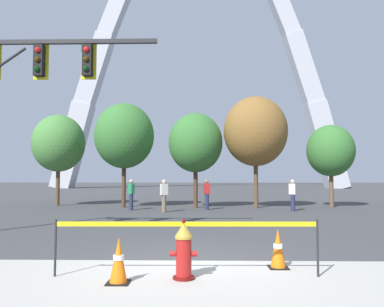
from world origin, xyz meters
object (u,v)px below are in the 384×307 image
Objects in this scene: traffic_cone_mid_sidewalk at (278,249)px; monument_arch at (198,59)px; pedestrian_near_trees at (293,195)px; fire_hydrant at (184,251)px; pedestrian_walking_left at (131,194)px; traffic_signal_gantry at (2,88)px; pedestrian_walking_right at (164,195)px; pedestrian_standing_center at (207,194)px; traffic_cone_by_hydrant at (119,261)px.

monument_arch is (-1.73, 53.61, 20.69)m from traffic_cone_mid_sidewalk.
monument_arch is at bearing 96.84° from pedestrian_near_trees.
pedestrian_walking_left is (-3.32, 13.37, 0.35)m from fire_hydrant.
fire_hydrant is 0.02× the size of monument_arch.
pedestrian_walking_left is 1.00× the size of pedestrian_near_trees.
traffic_signal_gantry is at bearing -102.87° from pedestrian_walking_left.
pedestrian_walking_right is 1.00× the size of pedestrian_near_trees.
monument_arch reaches higher than pedestrian_near_trees.
monument_arch is 30.62× the size of pedestrian_walking_right.
pedestrian_standing_center is 4.39m from pedestrian_near_trees.
monument_arch reaches higher than pedestrian_standing_center.
pedestrian_standing_center is at bearing 94.91° from traffic_cone_mid_sidewalk.
traffic_cone_mid_sidewalk is (1.73, 0.79, -0.11)m from fire_hydrant.
traffic_cone_mid_sidewalk is 0.11× the size of traffic_signal_gantry.
pedestrian_walking_left is (-5.05, 12.58, 0.46)m from traffic_cone_mid_sidewalk.
pedestrian_walking_left is (-2.29, 13.66, 0.46)m from traffic_cone_by_hydrant.
pedestrian_standing_center is 1.00× the size of pedestrian_near_trees.
traffic_signal_gantry reaches higher than traffic_cone_by_hydrant.
monument_arch is at bearing 85.37° from pedestrian_walking_left.
traffic_signal_gantry is 4.04× the size of pedestrian_walking_right.
traffic_signal_gantry reaches higher than traffic_cone_mid_sidewalk.
traffic_cone_by_hydrant is 0.46× the size of pedestrian_standing_center.
fire_hydrant is 13.93m from pedestrian_near_trees.
fire_hydrant reaches higher than traffic_cone_by_hydrant.
fire_hydrant is at bearing -92.60° from pedestrian_standing_center.
traffic_cone_mid_sidewalk is at bearing -74.23° from pedestrian_walking_right.
pedestrian_standing_center is at bearing 171.27° from pedestrian_near_trees.
pedestrian_walking_right is 6.51m from pedestrian_near_trees.
traffic_signal_gantry is at bearing 154.29° from traffic_cone_mid_sidewalk.
traffic_signal_gantry is at bearing -139.73° from pedestrian_near_trees.
pedestrian_walking_right is at bearing 63.92° from traffic_signal_gantry.
traffic_signal_gantry is at bearing -116.08° from pedestrian_walking_right.
fire_hydrant reaches higher than traffic_cone_mid_sidewalk.
traffic_cone_by_hydrant is 0.01× the size of monument_arch.
traffic_signal_gantry reaches higher than fire_hydrant.
pedestrian_near_trees is (3.23, 12.23, 0.46)m from traffic_cone_mid_sidewalk.
pedestrian_standing_center is (0.62, 13.68, 0.35)m from fire_hydrant.
traffic_cone_by_hydrant is at bearing -164.34° from fire_hydrant.
traffic_cone_mid_sidewalk is 57.49m from monument_arch.
traffic_signal_gantry is 14.03m from pedestrian_near_trees.
pedestrian_near_trees is at bearing -8.73° from pedestrian_standing_center.
monument_arch reaches higher than pedestrian_walking_left.
pedestrian_walking_right is (-2.12, -1.46, 0.00)m from pedestrian_standing_center.
traffic_signal_gantry is at bearing 142.00° from fire_hydrant.
monument_arch is at bearing 88.92° from traffic_cone_by_hydrant.
pedestrian_walking_left is at bearing 111.87° from traffic_cone_mid_sidewalk.
traffic_signal_gantry reaches higher than pedestrian_standing_center.
fire_hydrant is at bearing -155.44° from traffic_cone_mid_sidewalk.
traffic_signal_gantry is (-4.38, 4.52, 3.91)m from traffic_cone_by_hydrant.
pedestrian_standing_center is at bearing 4.46° from pedestrian_walking_left.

